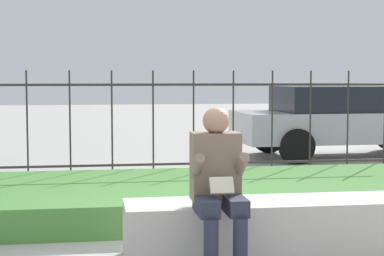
# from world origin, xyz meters

# --- Properties ---
(stone_bench) EXTENTS (2.40, 0.59, 0.48)m
(stone_bench) POSITION_xyz_m (0.36, 0.00, 0.21)
(stone_bench) COLOR beige
(stone_bench) RESTS_ON ground_plane
(person_seated_reader) EXTENTS (0.42, 0.73, 1.27)m
(person_seated_reader) POSITION_xyz_m (-0.12, -0.33, 0.70)
(person_seated_reader) COLOR black
(person_seated_reader) RESTS_ON ground_plane
(grass_berm) EXTENTS (8.67, 2.42, 0.32)m
(grass_berm) POSITION_xyz_m (0.00, 1.91, 0.16)
(grass_berm) COLOR #4C893D
(grass_berm) RESTS_ON ground_plane
(iron_fence) EXTENTS (6.67, 0.03, 1.60)m
(iron_fence) POSITION_xyz_m (-0.00, 3.49, 0.84)
(iron_fence) COLOR #332D28
(iron_fence) RESTS_ON ground_plane
(car_parked_right) EXTENTS (4.30, 1.97, 1.34)m
(car_parked_right) POSITION_xyz_m (3.65, 6.38, 0.71)
(car_parked_right) COLOR #B7B7BC
(car_parked_right) RESTS_ON ground_plane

